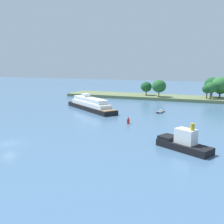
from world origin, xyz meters
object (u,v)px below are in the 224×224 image
white_riverboat (91,105)px  channel_buoy_red (128,121)px  tugboat (183,143)px  fishing_skiff (160,112)px

white_riverboat → channel_buoy_red: bearing=-39.4°
tugboat → fishing_skiff: bearing=107.9°
tugboat → white_riverboat: bearing=137.5°
white_riverboat → channel_buoy_red: white_riverboat is taller
fishing_skiff → tugboat: bearing=-72.1°
fishing_skiff → tugboat: size_ratio=0.42×
fishing_skiff → tugboat: 36.26m
channel_buoy_red → white_riverboat: bearing=140.6°
tugboat → channel_buoy_red: (-15.53, 15.95, -0.49)m
fishing_skiff → white_riverboat: size_ratio=0.19×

